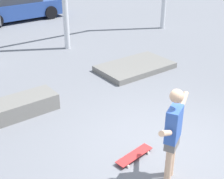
# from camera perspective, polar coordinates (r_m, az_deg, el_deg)

# --- Properties ---
(ground_plane) EXTENTS (36.00, 36.00, 0.00)m
(ground_plane) POSITION_cam_1_polar(r_m,az_deg,el_deg) (6.34, 9.32, -10.52)
(ground_plane) COLOR slate
(skateboarder) EXTENTS (1.30, 0.75, 1.70)m
(skateboarder) POSITION_cam_1_polar(r_m,az_deg,el_deg) (5.13, 11.11, -7.47)
(skateboarder) COLOR #DBAD89
(skateboarder) RESTS_ON ground_plane
(skateboard) EXTENTS (0.84, 0.34, 0.08)m
(skateboard) POSITION_cam_1_polar(r_m,az_deg,el_deg) (6.00, 4.11, -11.88)
(skateboard) COLOR red
(skateboard) RESTS_ON ground_plane
(grind_box) EXTENTS (2.04, 0.74, 0.39)m
(grind_box) POSITION_cam_1_polar(r_m,az_deg,el_deg) (7.53, -17.56, -3.32)
(grind_box) COLOR slate
(grind_box) RESTS_ON ground_plane
(manual_pad) EXTENTS (2.32, 1.41, 0.17)m
(manual_pad) POSITION_cam_1_polar(r_m,az_deg,el_deg) (9.76, 4.25, 4.15)
(manual_pad) COLOR slate
(manual_pad) RESTS_ON ground_plane
(parked_car_blue) EXTENTS (4.50, 2.03, 1.36)m
(parked_car_blue) POSITION_cam_1_polar(r_m,az_deg,el_deg) (16.34, -17.18, 14.34)
(parked_car_blue) COLOR #284793
(parked_car_blue) RESTS_ON ground_plane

